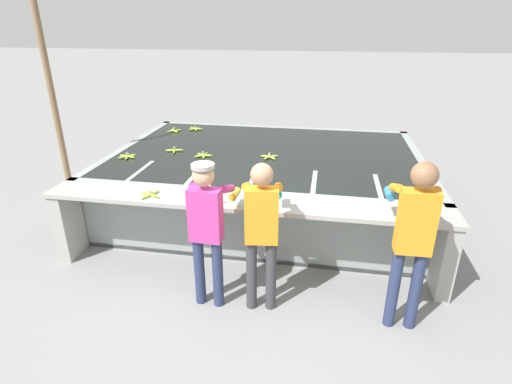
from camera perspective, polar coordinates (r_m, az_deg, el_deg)
The scene contains 15 objects.
ground_plane at distance 4.75m, azimuth -2.52°, elevation -12.79°, with size 80.00×80.00×0.00m, color gray.
wash_tank at distance 6.33m, azimuth 1.48°, elevation 1.63°, with size 4.66×3.30×0.94m.
work_ledge at distance 4.59m, azimuth -2.05°, elevation -4.39°, with size 4.66×0.45×0.94m.
worker_0 at distance 4.00m, azimuth -7.00°, elevation -4.37°, with size 0.42×0.72×1.58m.
worker_1 at distance 3.91m, azimuth 0.81°, elevation -4.73°, with size 0.47×0.73×1.60m.
worker_2 at distance 3.90m, azimuth 21.57°, elevation -5.33°, with size 0.42×0.72×1.71m.
banana_bunch_floating_0 at distance 6.33m, azimuth -11.58°, elevation 5.87°, with size 0.28×0.28×0.08m.
banana_bunch_floating_1 at distance 6.02m, azimuth -7.56°, elevation 5.22°, with size 0.27×0.28×0.08m.
banana_bunch_floating_2 at distance 7.59m, azimuth -8.67°, elevation 8.91°, with size 0.27×0.28×0.08m.
banana_bunch_floating_3 at distance 7.52m, azimuth -11.59°, elevation 8.58°, with size 0.23×0.23×0.08m.
banana_bunch_floating_4 at distance 5.91m, azimuth 1.94°, elevation 5.08°, with size 0.27×0.27×0.08m.
banana_bunch_floating_5 at distance 6.22m, azimuth -17.91°, elevation 4.87°, with size 0.28×0.28×0.08m.
banana_bunch_ledge_0 at distance 4.74m, azimuth -14.86°, elevation -0.34°, with size 0.27×0.27×0.08m.
knife_0 at distance 4.47m, azimuth -6.92°, elevation -1.30°, with size 0.35×0.08×0.02m.
support_post_left at distance 6.57m, azimuth -26.77°, elevation 10.32°, with size 0.09×0.09×3.20m.
Camera 1 is at (0.88, -3.75, 2.79)m, focal length 28.00 mm.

